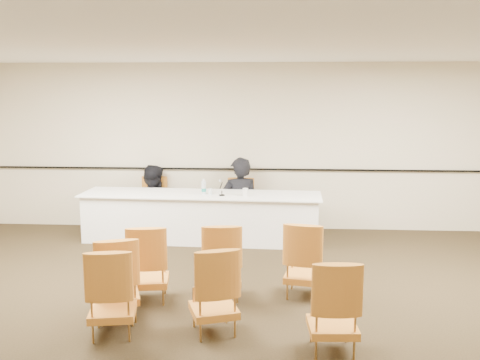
# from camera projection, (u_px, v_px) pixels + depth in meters

# --- Properties ---
(floor) EXTENTS (10.00, 10.00, 0.00)m
(floor) POSITION_uv_depth(u_px,v_px,m) (242.00, 319.00, 5.95)
(floor) COLOR black
(floor) RESTS_ON ground
(ceiling) EXTENTS (10.00, 10.00, 0.00)m
(ceiling) POSITION_uv_depth(u_px,v_px,m) (243.00, 42.00, 5.45)
(ceiling) COLOR white
(ceiling) RESTS_ON ground
(wall_back) EXTENTS (10.00, 0.04, 3.00)m
(wall_back) POSITION_uv_depth(u_px,v_px,m) (255.00, 147.00, 9.64)
(wall_back) COLOR beige
(wall_back) RESTS_ON ground
(wall_rail) EXTENTS (9.80, 0.04, 0.03)m
(wall_rail) POSITION_uv_depth(u_px,v_px,m) (255.00, 169.00, 9.67)
(wall_rail) COLOR black
(wall_rail) RESTS_ON wall_back
(panel_table) EXTENTS (4.05, 1.09, 0.80)m
(panel_table) POSITION_uv_depth(u_px,v_px,m) (201.00, 217.00, 9.00)
(panel_table) COLOR white
(panel_table) RESTS_ON ground
(panelist_main) EXTENTS (0.78, 0.60, 1.89)m
(panelist_main) POSITION_uv_depth(u_px,v_px,m) (240.00, 210.00, 9.51)
(panelist_main) COLOR black
(panelist_main) RESTS_ON ground
(panelist_main_chair) EXTENTS (0.52, 0.52, 0.95)m
(panelist_main_chair) POSITION_uv_depth(u_px,v_px,m) (240.00, 206.00, 9.50)
(panelist_main_chair) COLOR #C57723
(panelist_main_chair) RESTS_ON ground
(panelist_second) EXTENTS (0.88, 0.71, 1.73)m
(panelist_second) POSITION_uv_depth(u_px,v_px,m) (152.00, 212.00, 9.69)
(panelist_second) COLOR black
(panelist_second) RESTS_ON ground
(panelist_second_chair) EXTENTS (0.52, 0.52, 0.95)m
(panelist_second_chair) POSITION_uv_depth(u_px,v_px,m) (152.00, 204.00, 9.67)
(panelist_second_chair) COLOR #C57723
(panelist_second_chair) RESTS_ON ground
(papers) EXTENTS (0.30, 0.22, 0.00)m
(papers) POSITION_uv_depth(u_px,v_px,m) (234.00, 195.00, 8.84)
(papers) COLOR white
(papers) RESTS_ON panel_table
(microphone) EXTENTS (0.14, 0.20, 0.26)m
(microphone) POSITION_uv_depth(u_px,v_px,m) (222.00, 188.00, 8.74)
(microphone) COLOR black
(microphone) RESTS_ON panel_table
(water_bottle) EXTENTS (0.09, 0.09, 0.26)m
(water_bottle) POSITION_uv_depth(u_px,v_px,m) (204.00, 187.00, 8.87)
(water_bottle) COLOR #19897D
(water_bottle) RESTS_ON panel_table
(drinking_glass) EXTENTS (0.08, 0.08, 0.10)m
(drinking_glass) POSITION_uv_depth(u_px,v_px,m) (210.00, 191.00, 8.87)
(drinking_glass) COLOR silver
(drinking_glass) RESTS_ON panel_table
(coffee_cup) EXTENTS (0.10, 0.10, 0.13)m
(coffee_cup) POSITION_uv_depth(u_px,v_px,m) (245.00, 192.00, 8.70)
(coffee_cup) COLOR white
(coffee_cup) RESTS_ON panel_table
(aud_chair_front_left) EXTENTS (0.56, 0.56, 0.95)m
(aud_chair_front_left) POSITION_uv_depth(u_px,v_px,m) (148.00, 262.00, 6.41)
(aud_chair_front_left) COLOR #C57723
(aud_chair_front_left) RESTS_ON ground
(aud_chair_front_mid) EXTENTS (0.55, 0.55, 0.95)m
(aud_chair_front_mid) POSITION_uv_depth(u_px,v_px,m) (222.00, 260.00, 6.49)
(aud_chair_front_mid) COLOR #C57723
(aud_chair_front_mid) RESTS_ON ground
(aud_chair_front_right) EXTENTS (0.59, 0.59, 0.95)m
(aud_chair_front_right) POSITION_uv_depth(u_px,v_px,m) (305.00, 259.00, 6.55)
(aud_chair_front_right) COLOR #C57723
(aud_chair_front_right) RESTS_ON ground
(aud_chair_back_left) EXTENTS (0.58, 0.58, 0.95)m
(aud_chair_back_left) POSITION_uv_depth(u_px,v_px,m) (112.00, 291.00, 5.50)
(aud_chair_back_left) COLOR #C57723
(aud_chair_back_left) RESTS_ON ground
(aud_chair_back_mid) EXTENTS (0.64, 0.64, 0.95)m
(aud_chair_back_mid) POSITION_uv_depth(u_px,v_px,m) (214.00, 289.00, 5.55)
(aud_chair_back_mid) COLOR #C57723
(aud_chair_back_mid) RESTS_ON ground
(aud_chair_back_right) EXTENTS (0.53, 0.53, 0.95)m
(aud_chair_back_right) POSITION_uv_depth(u_px,v_px,m) (333.00, 305.00, 5.15)
(aud_chair_back_right) COLOR #C57723
(aud_chair_back_right) RESTS_ON ground
(aud_chair_extra) EXTENTS (0.63, 0.63, 0.95)m
(aud_chair_extra) POSITION_uv_depth(u_px,v_px,m) (117.00, 277.00, 5.91)
(aud_chair_extra) COLOR #C57723
(aud_chair_extra) RESTS_ON ground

